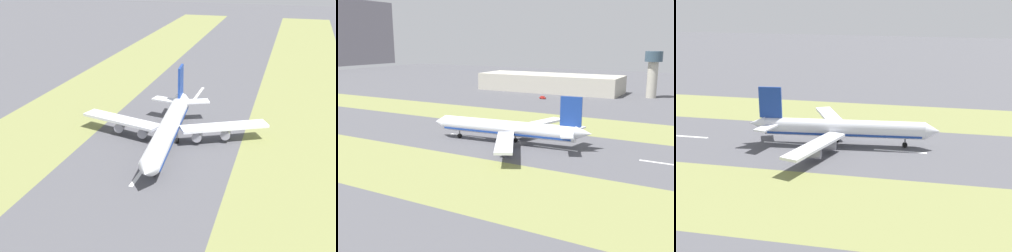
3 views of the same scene
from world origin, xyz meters
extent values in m
plane|color=#4C4C51|center=(0.00, 0.00, 0.00)|extent=(800.00, 800.00, 0.00)
cube|color=olive|center=(-45.00, 0.00, 0.00)|extent=(40.00, 600.00, 0.01)
cube|color=olive|center=(45.00, 0.00, 0.00)|extent=(40.00, 600.00, 0.01)
cube|color=silver|center=(0.00, -55.35, 0.01)|extent=(1.20, 18.00, 0.01)
cube|color=silver|center=(0.00, -15.35, 0.01)|extent=(1.20, 18.00, 0.01)
cube|color=silver|center=(0.00, 24.65, 0.01)|extent=(1.20, 18.00, 0.01)
cylinder|color=silver|center=(-2.47, 4.65, 6.20)|extent=(11.06, 56.31, 6.00)
cone|color=silver|center=(-5.24, 35.02, 6.20)|extent=(6.31, 5.51, 5.88)
cone|color=silver|center=(0.34, -26.22, 7.00)|extent=(5.62, 6.44, 5.10)
cube|color=navy|center=(-2.47, 4.65, 4.55)|extent=(10.56, 54.06, 0.70)
cube|color=silver|center=(-19.24, -4.13, 5.30)|extent=(28.53, 18.60, 0.90)
cube|color=silver|center=(15.61, -0.95, 5.30)|extent=(29.50, 14.12, 0.90)
cylinder|color=#93939E|center=(-11.07, -0.15, 2.85)|extent=(3.62, 5.07, 3.20)
cylinder|color=#93939E|center=(-19.71, -4.45, 2.85)|extent=(3.62, 5.07, 3.20)
cylinder|color=#93939E|center=(6.86, 1.48, 2.85)|extent=(3.62, 5.07, 3.20)
cylinder|color=#93939E|center=(16.14, -1.19, 2.85)|extent=(3.62, 5.07, 3.20)
cube|color=navy|center=(-0.11, -21.25, 14.70)|extent=(1.52, 8.04, 11.00)
cube|color=silver|center=(-5.59, -21.74, 7.20)|extent=(10.92, 7.98, 0.60)
cube|color=silver|center=(5.37, -20.75, 7.20)|extent=(10.73, 6.51, 0.60)
cylinder|color=#59595E|center=(-4.40, 25.84, 2.50)|extent=(0.50, 0.50, 3.20)
cylinder|color=black|center=(-4.40, 25.84, 0.90)|extent=(1.06, 1.87, 1.80)
cylinder|color=#59595E|center=(-4.79, 1.42, 2.50)|extent=(0.50, 0.50, 3.20)
cylinder|color=black|center=(-4.79, 1.42, 0.90)|extent=(1.06, 1.87, 1.80)
cylinder|color=#59595E|center=(0.39, 1.90, 2.50)|extent=(0.50, 0.50, 3.20)
cylinder|color=black|center=(0.39, 1.90, 0.90)|extent=(1.06, 1.87, 1.80)
camera|label=1|loc=(-39.64, 138.47, 60.61)|focal=50.00mm
camera|label=2|loc=(-135.02, -69.00, 40.13)|focal=42.00mm
camera|label=3|loc=(150.22, 37.39, 52.88)|focal=50.00mm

